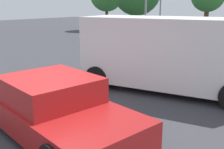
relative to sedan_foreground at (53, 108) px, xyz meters
name	(u,v)px	position (x,y,z in m)	size (l,w,h in m)	color
ground_plane	(49,132)	(-0.09, -0.08, -0.57)	(80.00, 80.00, 0.00)	#38383D
sedan_foreground	(53,108)	(0.00, 0.00, 0.00)	(4.59, 2.53, 1.23)	maroon
van_white	(168,52)	(0.49, 4.26, 0.68)	(5.59, 2.98, 2.31)	white
suv_dark	(194,44)	(-0.01, 7.59, 0.51)	(5.03, 3.20, 1.97)	#2D384C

